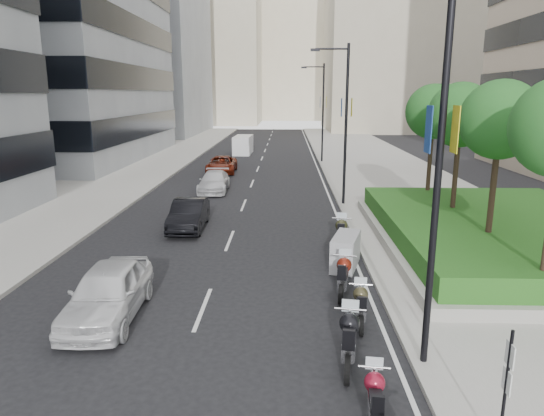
{
  "coord_description": "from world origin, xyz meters",
  "views": [
    {
      "loc": [
        1.01,
        -9.5,
        6.34
      ],
      "look_at": [
        0.45,
        8.85,
        2.0
      ],
      "focal_mm": 32.0,
      "sensor_mm": 36.0,
      "label": 1
    }
  ],
  "objects_px": {
    "lamp_post_2": "(321,108)",
    "motorcycle_1": "(375,399)",
    "car_b": "(189,215)",
    "motorcycle_2": "(349,339)",
    "motorcycle_6": "(341,234)",
    "car_d": "(222,165)",
    "parking_sign": "(506,386)",
    "motorcycle_3": "(361,305)",
    "lamp_post_1": "(343,117)",
    "motorcycle_5": "(346,251)",
    "car_c": "(214,182)",
    "delivery_van": "(243,146)",
    "motorcycle_4": "(343,276)",
    "car_a": "(108,292)",
    "lamp_post_0": "(432,154)"
  },
  "relations": [
    {
      "from": "motorcycle_3",
      "to": "car_c",
      "type": "bearing_deg",
      "value": 26.35
    },
    {
      "from": "car_c",
      "to": "delivery_van",
      "type": "bearing_deg",
      "value": 88.4
    },
    {
      "from": "car_b",
      "to": "car_d",
      "type": "relative_size",
      "value": 0.87
    },
    {
      "from": "motorcycle_3",
      "to": "car_a",
      "type": "height_order",
      "value": "car_a"
    },
    {
      "from": "car_b",
      "to": "delivery_van",
      "type": "bearing_deg",
      "value": 88.46
    },
    {
      "from": "lamp_post_1",
      "to": "motorcycle_5",
      "type": "relative_size",
      "value": 4.1
    },
    {
      "from": "lamp_post_1",
      "to": "motorcycle_2",
      "type": "distance_m",
      "value": 17.54
    },
    {
      "from": "motorcycle_3",
      "to": "delivery_van",
      "type": "distance_m",
      "value": 40.0
    },
    {
      "from": "motorcycle_4",
      "to": "motorcycle_6",
      "type": "height_order",
      "value": "motorcycle_6"
    },
    {
      "from": "car_b",
      "to": "car_c",
      "type": "bearing_deg",
      "value": 89.18
    },
    {
      "from": "motorcycle_4",
      "to": "car_c",
      "type": "relative_size",
      "value": 0.5
    },
    {
      "from": "motorcycle_2",
      "to": "motorcycle_5",
      "type": "bearing_deg",
      "value": 2.6
    },
    {
      "from": "lamp_post_1",
      "to": "motorcycle_4",
      "type": "height_order",
      "value": "lamp_post_1"
    },
    {
      "from": "motorcycle_2",
      "to": "car_d",
      "type": "relative_size",
      "value": 0.48
    },
    {
      "from": "lamp_post_2",
      "to": "motorcycle_1",
      "type": "height_order",
      "value": "lamp_post_2"
    },
    {
      "from": "motorcycle_4",
      "to": "lamp_post_1",
      "type": "bearing_deg",
      "value": 5.07
    },
    {
      "from": "car_b",
      "to": "car_a",
      "type": "bearing_deg",
      "value": -94.4
    },
    {
      "from": "car_c",
      "to": "motorcycle_6",
      "type": "bearing_deg",
      "value": -60.84
    },
    {
      "from": "motorcycle_1",
      "to": "car_b",
      "type": "relative_size",
      "value": 0.46
    },
    {
      "from": "motorcycle_6",
      "to": "parking_sign",
      "type": "bearing_deg",
      "value": -165.41
    },
    {
      "from": "motorcycle_2",
      "to": "car_a",
      "type": "distance_m",
      "value": 7.01
    },
    {
      "from": "lamp_post_2",
      "to": "car_b",
      "type": "relative_size",
      "value": 2.11
    },
    {
      "from": "lamp_post_0",
      "to": "delivery_van",
      "type": "height_order",
      "value": "lamp_post_0"
    },
    {
      "from": "parking_sign",
      "to": "car_b",
      "type": "distance_m",
      "value": 17.08
    },
    {
      "from": "parking_sign",
      "to": "motorcycle_1",
      "type": "relative_size",
      "value": 1.28
    },
    {
      "from": "motorcycle_2",
      "to": "motorcycle_3",
      "type": "distance_m",
      "value": 2.19
    },
    {
      "from": "motorcycle_5",
      "to": "delivery_van",
      "type": "height_order",
      "value": "delivery_van"
    },
    {
      "from": "motorcycle_2",
      "to": "car_b",
      "type": "xyz_separation_m",
      "value": [
        -6.19,
        11.72,
        0.08
      ]
    },
    {
      "from": "lamp_post_1",
      "to": "motorcycle_6",
      "type": "height_order",
      "value": "lamp_post_1"
    },
    {
      "from": "motorcycle_4",
      "to": "car_d",
      "type": "height_order",
      "value": "car_d"
    },
    {
      "from": "motorcycle_3",
      "to": "lamp_post_1",
      "type": "bearing_deg",
      "value": 2.15
    },
    {
      "from": "lamp_post_2",
      "to": "motorcycle_1",
      "type": "bearing_deg",
      "value": -92.13
    },
    {
      "from": "motorcycle_1",
      "to": "car_b",
      "type": "bearing_deg",
      "value": 31.16
    },
    {
      "from": "lamp_post_2",
      "to": "motorcycle_1",
      "type": "distance_m",
      "value": 37.4
    },
    {
      "from": "motorcycle_5",
      "to": "lamp_post_1",
      "type": "bearing_deg",
      "value": 10.54
    },
    {
      "from": "motorcycle_5",
      "to": "car_a",
      "type": "distance_m",
      "value": 8.54
    },
    {
      "from": "motorcycle_1",
      "to": "car_d",
      "type": "distance_m",
      "value": 31.69
    },
    {
      "from": "parking_sign",
      "to": "delivery_van",
      "type": "bearing_deg",
      "value": 100.82
    },
    {
      "from": "parking_sign",
      "to": "car_d",
      "type": "relative_size",
      "value": 0.51
    },
    {
      "from": "car_d",
      "to": "lamp_post_2",
      "type": "bearing_deg",
      "value": 34.87
    },
    {
      "from": "lamp_post_2",
      "to": "delivery_van",
      "type": "bearing_deg",
      "value": 139.93
    },
    {
      "from": "parking_sign",
      "to": "car_c",
      "type": "distance_m",
      "value": 25.49
    },
    {
      "from": "lamp_post_2",
      "to": "car_c",
      "type": "xyz_separation_m",
      "value": [
        -7.94,
        -14.01,
        -4.41
      ]
    },
    {
      "from": "lamp_post_2",
      "to": "motorcycle_3",
      "type": "distance_m",
      "value": 33.11
    },
    {
      "from": "car_b",
      "to": "lamp_post_2",
      "type": "bearing_deg",
      "value": 69.71
    },
    {
      "from": "motorcycle_3",
      "to": "motorcycle_2",
      "type": "bearing_deg",
      "value": 170.48
    },
    {
      "from": "motorcycle_5",
      "to": "lamp_post_2",
      "type": "bearing_deg",
      "value": 13.81
    },
    {
      "from": "motorcycle_2",
      "to": "motorcycle_6",
      "type": "bearing_deg",
      "value": 3.61
    },
    {
      "from": "motorcycle_2",
      "to": "motorcycle_3",
      "type": "relative_size",
      "value": 1.16
    },
    {
      "from": "motorcycle_5",
      "to": "motorcycle_3",
      "type": "bearing_deg",
      "value": -165.6
    }
  ]
}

